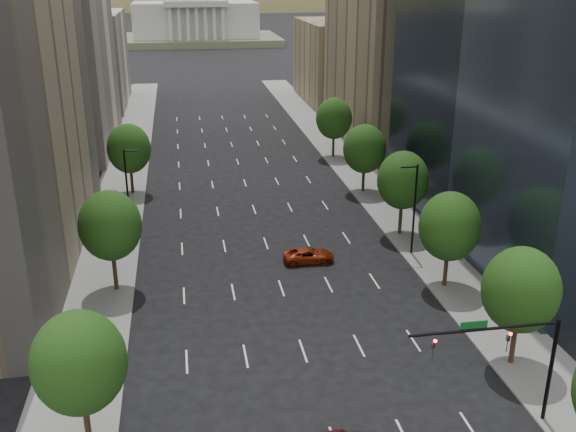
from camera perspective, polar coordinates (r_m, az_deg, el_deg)
sidewalk_left at (r=65.58m, az=-15.51°, el=-3.13°), size 6.00×200.00×0.15m
sidewalk_right at (r=69.18m, az=10.88°, el=-1.45°), size 6.00×200.00×0.15m
midrise_cream_left at (r=104.57m, az=-19.69°, el=15.08°), size 14.00×30.00×35.00m
filler_left at (r=137.93m, az=-17.09°, el=12.92°), size 14.00×26.00×18.00m
parking_tan_right at (r=105.63m, az=8.88°, el=14.68°), size 14.00×30.00×30.00m
filler_right at (r=137.97m, az=4.40°, el=13.33°), size 14.00×26.00×16.00m
tree_right_1 at (r=46.50m, az=19.67°, el=-6.11°), size 5.20×5.20×8.75m
tree_right_2 at (r=56.32m, az=13.94°, el=-0.89°), size 5.20×5.20×8.61m
tree_right_3 at (r=66.72m, az=10.00°, el=3.09°), size 5.20×5.20×8.89m
tree_right_4 at (r=79.62m, az=6.71°, el=5.84°), size 5.20×5.20×8.46m
tree_right_5 at (r=94.59m, az=4.04°, el=8.50°), size 5.20×5.20×8.75m
tree_left_0 at (r=38.14m, az=-17.78°, el=-12.11°), size 5.20×5.20×8.75m
tree_left_1 at (r=55.84m, az=-15.27°, el=-0.81°), size 5.20×5.20×8.97m
tree_left_2 at (r=80.62m, az=-13.72°, el=5.73°), size 5.20×5.20×8.68m
streetlight_rn at (r=62.43m, az=10.94°, el=0.76°), size 1.70×0.20×9.00m
streetlight_ln at (r=68.36m, az=-13.81°, el=2.31°), size 1.70×0.20×9.00m
traffic_signal at (r=40.65m, az=19.22°, el=-11.06°), size 9.12×0.40×7.38m
capitol at (r=250.24m, az=-8.09°, el=16.66°), size 60.00×40.00×35.20m
foothills at (r=604.07m, az=-5.66°, el=14.67°), size 720.00×413.00×263.00m
car_red_far at (r=61.29m, az=1.82°, el=-3.45°), size 4.80×2.25×1.33m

